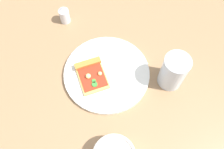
# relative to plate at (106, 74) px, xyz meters

# --- Properties ---
(ground_plane) EXTENTS (2.40, 2.40, 0.00)m
(ground_plane) POSITION_rel_plate_xyz_m (-0.00, 0.04, -0.01)
(ground_plane) COLOR #93704C
(ground_plane) RESTS_ON ground
(plate) EXTENTS (0.28, 0.28, 0.01)m
(plate) POSITION_rel_plate_xyz_m (0.00, 0.00, 0.00)
(plate) COLOR silver
(plate) RESTS_ON ground_plane
(pizza_slice_main) EXTENTS (0.11, 0.13, 0.02)m
(pizza_slice_main) POSITION_rel_plate_xyz_m (0.04, -0.02, 0.01)
(pizza_slice_main) COLOR #E5B256
(pizza_slice_main) RESTS_ON plate
(soda_glass) EXTENTS (0.08, 0.08, 0.12)m
(soda_glass) POSITION_rel_plate_xyz_m (-0.15, 0.14, 0.05)
(soda_glass) COLOR silver
(soda_glass) RESTS_ON ground_plane
(pepper_shaker) EXTENTS (0.04, 0.04, 0.07)m
(pepper_shaker) POSITION_rel_plate_xyz_m (-0.01, -0.27, 0.03)
(pepper_shaker) COLOR silver
(pepper_shaker) RESTS_ON ground_plane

